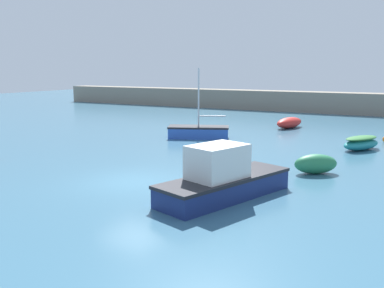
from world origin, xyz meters
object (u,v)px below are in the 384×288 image
at_px(dinghy_near_pier, 316,164).
at_px(rowboat_with_red_cover, 361,143).
at_px(sailboat_short_mast, 199,132).
at_px(open_tender_yellow, 289,123).
at_px(motorboat_grey_hull, 222,179).

xyz_separation_m(dinghy_near_pier, rowboat_with_red_cover, (1.00, 7.10, -0.04)).
bearing_deg(sailboat_short_mast, open_tender_yellow, -140.72).
xyz_separation_m(rowboat_with_red_cover, motorboat_grey_hull, (-3.12, -12.52, 0.32)).
height_order(dinghy_near_pier, open_tender_yellow, dinghy_near_pier).
distance_m(sailboat_short_mast, motorboat_grey_hull, 13.83).
distance_m(dinghy_near_pier, open_tender_yellow, 15.16).
relative_size(dinghy_near_pier, rowboat_with_red_cover, 0.70).
bearing_deg(open_tender_yellow, dinghy_near_pier, 34.19).
relative_size(rowboat_with_red_cover, sailboat_short_mast, 0.65).
distance_m(dinghy_near_pier, sailboat_short_mast, 11.31).
relative_size(open_tender_yellow, rowboat_with_red_cover, 1.11).
height_order(dinghy_near_pier, sailboat_short_mast, sailboat_short_mast).
height_order(dinghy_near_pier, motorboat_grey_hull, motorboat_grey_hull).
bearing_deg(open_tender_yellow, rowboat_with_red_cover, 55.30).
xyz_separation_m(open_tender_yellow, rowboat_with_red_cover, (6.32, -7.10, -0.02)).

